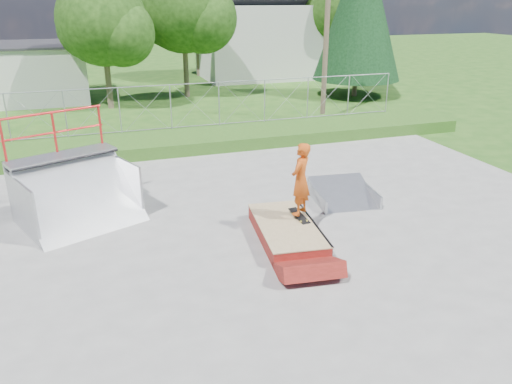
{
  "coord_description": "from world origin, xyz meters",
  "views": [
    {
      "loc": [
        -3.1,
        -9.43,
        5.52
      ],
      "look_at": [
        0.5,
        1.26,
        1.1
      ],
      "focal_mm": 35.0,
      "sensor_mm": 36.0,
      "label": 1
    }
  ],
  "objects_px": {
    "quarter_pipe": "(76,173)",
    "skater": "(300,182)",
    "grind_box": "(287,232)",
    "flat_bank_ramp": "(343,194)"
  },
  "relations": [
    {
      "from": "flat_bank_ramp",
      "to": "skater",
      "type": "height_order",
      "value": "skater"
    },
    {
      "from": "quarter_pipe",
      "to": "skater",
      "type": "xyz_separation_m",
      "value": [
        5.14,
        -2.4,
        -0.02
      ]
    },
    {
      "from": "quarter_pipe",
      "to": "skater",
      "type": "bearing_deg",
      "value": -47.65
    },
    {
      "from": "grind_box",
      "to": "quarter_pipe",
      "type": "relative_size",
      "value": 1.07
    },
    {
      "from": "grind_box",
      "to": "flat_bank_ramp",
      "type": "distance_m",
      "value": 2.98
    },
    {
      "from": "grind_box",
      "to": "skater",
      "type": "height_order",
      "value": "skater"
    },
    {
      "from": "quarter_pipe",
      "to": "flat_bank_ramp",
      "type": "xyz_separation_m",
      "value": [
        7.16,
        -0.93,
        -1.13
      ]
    },
    {
      "from": "grind_box",
      "to": "flat_bank_ramp",
      "type": "relative_size",
      "value": 1.67
    },
    {
      "from": "quarter_pipe",
      "to": "flat_bank_ramp",
      "type": "height_order",
      "value": "quarter_pipe"
    },
    {
      "from": "flat_bank_ramp",
      "to": "skater",
      "type": "distance_m",
      "value": 2.73
    }
  ]
}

